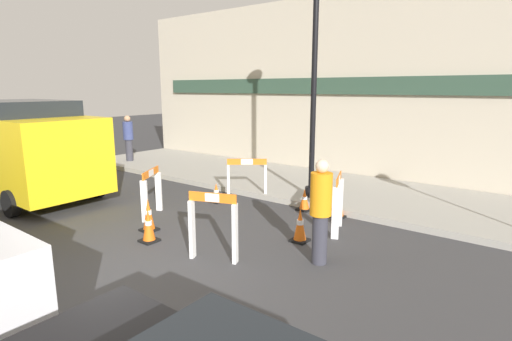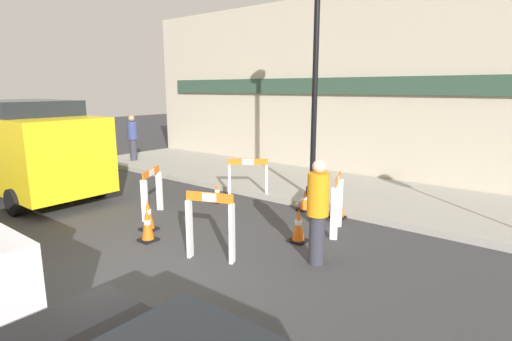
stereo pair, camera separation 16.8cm
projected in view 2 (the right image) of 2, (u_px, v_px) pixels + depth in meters
The scene contains 17 objects.
ground_plane at pixel (127, 275), 5.95m from camera, with size 60.00×60.00×0.00m, color #38383A.
sidewalk_slab at pixel (330, 189), 10.77m from camera, with size 18.00×3.63×0.14m.
storefront_facade at pixel (365, 87), 11.68m from camera, with size 18.00×0.22×5.50m.
streetlamp_post at pixel (316, 49), 9.02m from camera, with size 0.44×0.44×5.42m.
barricade_0 at pixel (248, 177), 9.93m from camera, with size 0.86×0.71×1.02m.
barricade_1 at pixel (152, 190), 8.63m from camera, with size 0.57×0.83×1.04m.
barricade_2 at pixel (210, 224), 6.36m from camera, with size 0.80×0.41×1.12m.
barricade_3 at pixel (337, 202), 7.57m from camera, with size 0.40×0.79×1.13m.
traffic_cone_0 at pixel (339, 203), 8.51m from camera, with size 0.30×0.30×0.68m.
traffic_cone_1 at pixel (305, 200), 9.04m from camera, with size 0.30×0.30×0.49m.
traffic_cone_2 at pixel (298, 226), 7.18m from camera, with size 0.30×0.30×0.63m.
traffic_cone_3 at pixel (148, 215), 7.78m from camera, with size 0.30×0.30×0.65m.
traffic_cone_4 at pixel (217, 193), 9.74m from camera, with size 0.30×0.30×0.47m.
traffic_cone_5 at pixel (147, 225), 7.22m from camera, with size 0.30×0.30×0.62m.
person_worker at pixel (318, 209), 6.16m from camera, with size 0.43×0.43×1.67m.
person_pedestrian at pixel (132, 136), 14.47m from camera, with size 0.47×0.47×1.64m.
work_van at pixel (27, 145), 10.14m from camera, with size 4.82×2.19×2.44m.
Camera 2 is at (4.93, -3.11, 2.73)m, focal length 28.00 mm.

